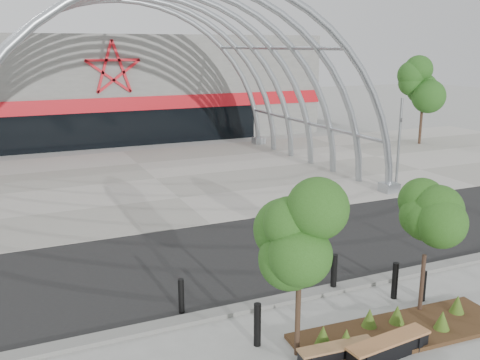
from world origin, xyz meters
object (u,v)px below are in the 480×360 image
object	(u,v)px
bench_0	(337,353)
bench_1	(388,348)
street_tree_1	(427,230)
bollard_2	(334,272)
street_tree_0	(300,240)
signal_pole	(399,142)

from	to	relation	value
bench_0	bench_1	world-z (taller)	bench_1
street_tree_1	bollard_2	world-z (taller)	street_tree_1
street_tree_0	street_tree_1	xyz separation A→B (m)	(4.14, 0.40, -0.51)
bench_0	street_tree_0	bearing A→B (deg)	139.54
bollard_2	bench_0	bearing A→B (deg)	-122.58
street_tree_0	street_tree_1	bearing A→B (deg)	5.51
street_tree_1	bench_0	world-z (taller)	street_tree_1
bench_0	bollard_2	world-z (taller)	bollard_2
bollard_2	street_tree_0	bearing A→B (deg)	-136.88
street_tree_1	bench_1	size ratio (longest dim) A/B	1.44
signal_pole	bollard_2	bearing A→B (deg)	-137.92
signal_pole	bollard_2	distance (m)	13.12
street_tree_0	bench_1	world-z (taller)	street_tree_0
street_tree_1	bench_0	xyz separation A→B (m)	(-3.42, -1.01, -2.22)
bench_1	bollard_2	world-z (taller)	bollard_2
street_tree_0	bollard_2	distance (m)	4.45
signal_pole	bench_0	world-z (taller)	signal_pole
bench_1	bollard_2	xyz separation A→B (m)	(0.83, 3.57, 0.34)
signal_pole	street_tree_1	bearing A→B (deg)	-127.19
signal_pole	street_tree_1	size ratio (longest dim) A/B	1.39
street_tree_0	signal_pole	bearing A→B (deg)	42.31
street_tree_0	bench_1	size ratio (longest dim) A/B	1.74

